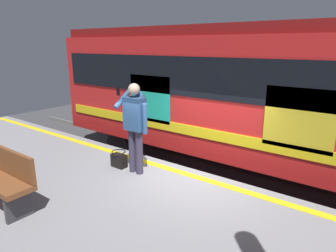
% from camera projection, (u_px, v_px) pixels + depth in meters
% --- Properties ---
extents(ground_plane, '(24.96, 24.96, 0.00)m').
position_uv_depth(ground_plane, '(191.00, 216.00, 6.41)').
color(ground_plane, '#3D3D3F').
extents(platform, '(15.41, 3.98, 1.09)m').
position_uv_depth(platform, '(124.00, 241.00, 4.73)').
color(platform, gray).
rests_on(platform, ground).
extents(safety_line, '(15.11, 0.16, 0.01)m').
position_uv_depth(safety_line, '(184.00, 173.00, 5.89)').
color(safety_line, yellow).
rests_on(safety_line, platform).
extents(track_rail_near, '(20.04, 0.08, 0.16)m').
position_uv_depth(track_rail_near, '(226.00, 185.00, 7.63)').
color(track_rail_near, slate).
rests_on(track_rail_near, ground).
extents(track_rail_far, '(20.04, 0.08, 0.16)m').
position_uv_depth(track_rail_far, '(248.00, 167.00, 8.73)').
color(track_rail_far, slate).
rests_on(track_rail_far, ground).
extents(train_carriage, '(10.27, 2.81, 3.80)m').
position_uv_depth(train_carriage, '(240.00, 89.00, 7.61)').
color(train_carriage, red).
rests_on(train_carriage, ground).
extents(passenger, '(0.57, 0.55, 1.76)m').
position_uv_depth(passenger, '(135.00, 121.00, 5.69)').
color(passenger, '#383347').
rests_on(passenger, platform).
extents(handbag, '(0.32, 0.29, 0.34)m').
position_uv_depth(handbag, '(119.00, 160.00, 6.18)').
color(handbag, black).
rests_on(handbag, platform).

